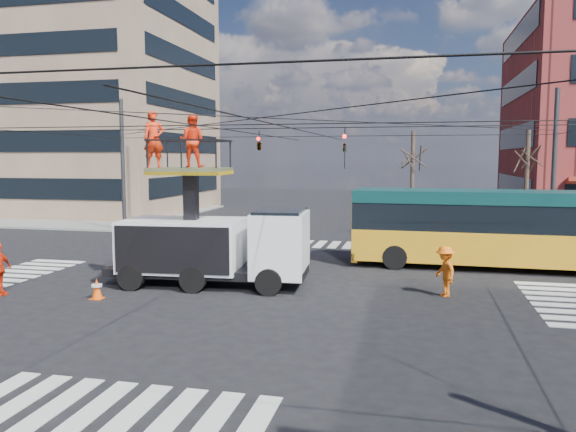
# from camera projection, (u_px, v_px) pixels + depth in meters

# --- Properties ---
(ground) EXTENTS (120.00, 120.00, 0.00)m
(ground) POSITION_uv_depth(u_px,v_px,m) (262.00, 287.00, 19.81)
(ground) COLOR black
(ground) RESTS_ON ground
(sidewalk_nw) EXTENTS (18.00, 18.00, 0.12)m
(sidewalk_nw) POSITION_uv_depth(u_px,v_px,m) (79.00, 214.00, 44.82)
(sidewalk_nw) COLOR slate
(sidewalk_nw) RESTS_ON ground
(crosswalks) EXTENTS (22.40, 22.40, 0.02)m
(crosswalks) POSITION_uv_depth(u_px,v_px,m) (262.00, 286.00, 19.80)
(crosswalks) COLOR silver
(crosswalks) RESTS_ON ground
(building_tower) EXTENTS (18.06, 16.06, 30.00)m
(building_tower) POSITION_uv_depth(u_px,v_px,m) (83.00, 30.00, 46.36)
(building_tower) COLOR #806751
(building_tower) RESTS_ON ground
(overhead_network) EXTENTS (24.24, 24.24, 8.00)m
(overhead_network) POSITION_uv_depth(u_px,v_px,m) (263.00, 165.00, 19.76)
(overhead_network) COLOR #2D2D30
(overhead_network) RESTS_ON ground
(tree_a) EXTENTS (2.00, 2.00, 6.00)m
(tree_a) POSITION_uv_depth(u_px,v_px,m) (413.00, 156.00, 31.30)
(tree_a) COLOR #382B21
(tree_a) RESTS_ON ground
(tree_b) EXTENTS (2.00, 2.00, 6.00)m
(tree_b) POSITION_uv_depth(u_px,v_px,m) (528.00, 156.00, 29.97)
(tree_b) COLOR #382B21
(tree_b) RESTS_ON ground
(utility_truck) EXTENTS (7.16, 3.08, 6.15)m
(utility_truck) POSITION_uv_depth(u_px,v_px,m) (213.00, 229.00, 19.83)
(utility_truck) COLOR black
(utility_truck) RESTS_ON ground
(city_bus) EXTENTS (11.86, 2.85, 3.20)m
(city_bus) POSITION_uv_depth(u_px,v_px,m) (499.00, 227.00, 22.86)
(city_bus) COLOR orange
(city_bus) RESTS_ON ground
(traffic_cone) EXTENTS (0.36, 0.36, 0.69)m
(traffic_cone) POSITION_uv_depth(u_px,v_px,m) (97.00, 288.00, 18.07)
(traffic_cone) COLOR #FF530A
(traffic_cone) RESTS_ON ground
(flagger) EXTENTS (0.99, 1.24, 1.68)m
(flagger) POSITION_uv_depth(u_px,v_px,m) (445.00, 271.00, 18.35)
(flagger) COLOR orange
(flagger) RESTS_ON ground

